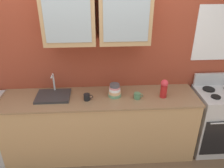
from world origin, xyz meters
TOP-DOWN VIEW (x-y plane):
  - ground_plane at (0.00, 0.00)m, footprint 10.00×10.00m
  - back_wall_unit at (0.00, 0.30)m, footprint 4.80×0.46m
  - counter at (0.00, 0.00)m, footprint 2.60×0.61m
  - stove_range at (1.67, -0.00)m, footprint 0.64×0.60m
  - sink_faucet at (-0.60, 0.04)m, footprint 0.44×0.34m
  - bowl_stack at (0.20, 0.02)m, footprint 0.17×0.17m
  - vase at (0.84, -0.05)m, footprint 0.09×0.09m
  - cup_near_sink at (-0.16, -0.06)m, footprint 0.12×0.08m
  - cup_near_bowls at (0.49, -0.06)m, footprint 0.12×0.09m

SIDE VIEW (x-z plane):
  - ground_plane at x=0.00m, z-range 0.00..0.00m
  - counter at x=0.00m, z-range 0.00..0.93m
  - stove_range at x=1.67m, z-range -0.08..1.03m
  - sink_faucet at x=-0.60m, z-range 0.81..1.09m
  - cup_near_bowls at x=0.49m, z-range 0.93..1.01m
  - cup_near_sink at x=-0.16m, z-range 0.93..1.02m
  - bowl_stack at x=0.20m, z-range 0.92..1.10m
  - vase at x=0.84m, z-range 0.94..1.19m
  - back_wall_unit at x=0.00m, z-range 0.17..2.70m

